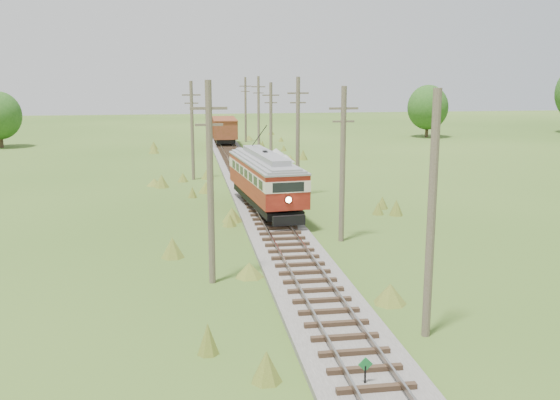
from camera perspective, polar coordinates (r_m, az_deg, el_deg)
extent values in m
cube|color=#605B54|center=(50.08, -2.62, 1.01)|extent=(3.60, 96.00, 0.25)
cube|color=#726659|center=(49.95, -3.44, 1.40)|extent=(0.08, 96.00, 0.17)
cube|color=#726659|center=(50.10, -1.81, 1.44)|extent=(0.08, 96.00, 0.17)
cube|color=#2D2116|center=(50.04, -2.62, 1.25)|extent=(2.40, 96.00, 0.16)
cylinder|color=black|center=(19.39, 7.78, -15.85)|extent=(0.06, 0.06, 0.80)
cube|color=#1C7E34|center=(19.18, 7.82, -14.65)|extent=(0.45, 0.03, 0.45)
cube|color=black|center=(41.69, -1.36, 0.09)|extent=(3.35, 10.82, 0.43)
cube|color=maroon|center=(41.51, -1.36, 1.39)|extent=(3.85, 11.78, 1.06)
cube|color=beige|center=(41.36, -1.37, 2.57)|extent=(3.88, 11.84, 0.67)
cube|color=black|center=(41.36, -1.37, 2.57)|extent=(3.86, 11.32, 0.53)
cube|color=maroon|center=(41.29, -1.37, 3.23)|extent=(3.85, 11.78, 0.29)
cube|color=gray|center=(41.24, -1.37, 3.67)|extent=(3.92, 11.90, 0.37)
cube|color=gray|center=(41.20, -1.38, 4.12)|extent=(2.08, 8.75, 0.39)
sphere|color=#FFF2BF|center=(35.90, 0.79, 0.02)|extent=(0.35, 0.35, 0.35)
cylinder|color=black|center=(42.75, -1.92, 5.86)|extent=(0.51, 4.47, 1.86)
cylinder|color=black|center=(37.37, -0.89, -1.33)|extent=(0.19, 0.78, 0.77)
cylinder|color=black|center=(37.73, 1.24, -1.21)|extent=(0.19, 0.78, 0.77)
cylinder|color=black|center=(45.75, -3.50, 1.04)|extent=(0.19, 0.78, 0.77)
cylinder|color=black|center=(46.04, -1.74, 1.12)|extent=(0.19, 0.78, 0.77)
cube|color=black|center=(81.16, -5.09, 5.63)|extent=(2.44, 7.98, 0.55)
cube|color=brown|center=(81.03, -5.10, 6.60)|extent=(3.03, 8.87, 2.20)
cube|color=brown|center=(80.94, -5.12, 7.41)|extent=(3.09, 9.05, 0.13)
cylinder|color=black|center=(78.50, -5.60, 5.46)|extent=(0.15, 0.88, 0.88)
cylinder|color=black|center=(78.58, -4.39, 5.48)|extent=(0.15, 0.88, 0.88)
cylinder|color=black|center=(83.75, -5.74, 5.84)|extent=(0.15, 0.88, 0.88)
cylinder|color=black|center=(83.83, -4.61, 5.86)|extent=(0.15, 0.88, 0.88)
cone|color=gray|center=(67.12, -0.37, 4.19)|extent=(3.56, 3.56, 1.34)
cone|color=gray|center=(66.20, 0.54, 3.85)|extent=(2.00, 2.00, 0.78)
cylinder|color=brown|center=(22.20, 13.67, -1.50)|extent=(0.30, 0.30, 8.80)
cylinder|color=brown|center=(34.42, 5.74, 3.17)|extent=(0.30, 0.30, 8.60)
cube|color=brown|center=(34.11, 5.85, 8.33)|extent=(1.60, 0.12, 0.12)
cube|color=brown|center=(34.16, 5.82, 7.16)|extent=(1.20, 0.10, 0.10)
cylinder|color=brown|center=(46.98, 1.64, 5.71)|extent=(0.30, 0.30, 9.00)
cube|color=brown|center=(46.75, 1.66, 9.74)|extent=(1.60, 0.12, 0.12)
cube|color=brown|center=(46.78, 1.66, 8.88)|extent=(1.20, 0.10, 0.10)
cylinder|color=brown|center=(59.75, -0.84, 6.68)|extent=(0.30, 0.30, 8.40)
cube|color=brown|center=(59.57, -0.84, 9.56)|extent=(1.60, 0.12, 0.12)
cube|color=brown|center=(59.60, -0.84, 8.89)|extent=(1.20, 0.10, 0.10)
cylinder|color=brown|center=(72.64, -1.97, 7.75)|extent=(0.30, 0.30, 8.90)
cube|color=brown|center=(72.49, -1.99, 10.31)|extent=(1.60, 0.12, 0.12)
cube|color=brown|center=(72.51, -1.98, 9.76)|extent=(1.20, 0.10, 0.10)
cylinder|color=brown|center=(85.52, -3.17, 8.24)|extent=(0.30, 0.30, 8.70)
cube|color=brown|center=(85.39, -3.19, 10.35)|extent=(1.60, 0.12, 0.12)
cube|color=brown|center=(85.41, -3.19, 9.89)|extent=(1.20, 0.10, 0.10)
cylinder|color=brown|center=(27.39, -6.39, 1.42)|extent=(0.30, 0.30, 9.00)
cube|color=brown|center=(27.01, -6.54, 8.33)|extent=(1.60, 0.12, 0.12)
cube|color=brown|center=(27.06, -6.51, 6.85)|extent=(1.20, 0.10, 0.10)
cylinder|color=brown|center=(55.18, -8.03, 6.27)|extent=(0.30, 0.30, 8.60)
cube|color=brown|center=(54.99, -8.12, 9.49)|extent=(1.60, 0.12, 0.12)
cube|color=brown|center=(55.01, -8.10, 8.76)|extent=(1.20, 0.10, 0.10)
cylinder|color=#38281C|center=(86.37, -24.15, 5.17)|extent=(0.50, 0.50, 2.34)
cylinder|color=#38281C|center=(94.19, 13.28, 6.38)|extent=(0.50, 0.50, 2.52)
ellipsoid|color=#204E17|center=(93.98, 13.36, 8.25)|extent=(5.88, 5.88, 6.47)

